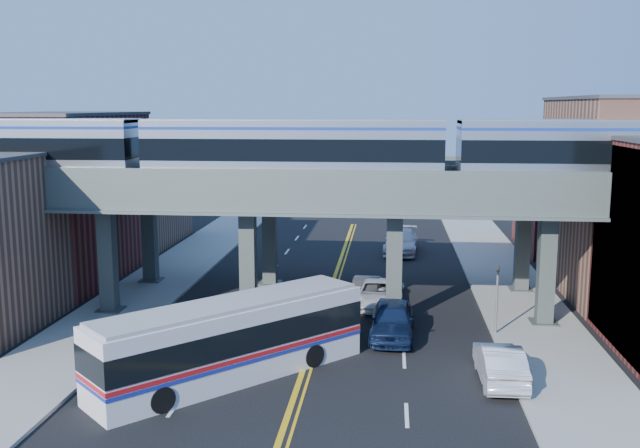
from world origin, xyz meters
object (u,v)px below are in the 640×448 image
object	(u,v)px
transit_train	(293,149)
car_lane_b	(366,291)
traffic_signal	(497,292)
stop_sign	(316,314)
car_lane_a	(392,320)
transit_bus	(231,341)
car_lane_d	(401,242)
car_lane_c	(376,293)
car_parked_curb	(500,363)

from	to	relation	value
transit_train	car_lane_b	distance (m)	10.09
transit_train	traffic_signal	size ratio (longest dim) A/B	11.96
stop_sign	car_lane_a	world-z (taller)	stop_sign
transit_bus	car_lane_a	size ratio (longest dim) A/B	2.01
traffic_signal	car_lane_d	size ratio (longest dim) A/B	0.65
traffic_signal	transit_bus	world-z (taller)	traffic_signal
transit_train	car_lane_c	bearing A→B (deg)	34.06
car_lane_c	car_lane_b	bearing A→B (deg)	134.72
transit_bus	car_parked_curb	xyz separation A→B (m)	(11.45, 0.71, -0.85)
car_lane_d	car_parked_curb	world-z (taller)	car_lane_d
transit_bus	car_lane_d	size ratio (longest dim) A/B	1.75
traffic_signal	transit_bus	xyz separation A→B (m)	(-12.15, -6.93, -0.63)
car_lane_a	car_lane_d	world-z (taller)	car_lane_a
transit_bus	car_parked_curb	world-z (taller)	transit_bus
traffic_signal	car_lane_c	distance (m)	8.14
transit_train	stop_sign	distance (m)	9.25
stop_sign	traffic_signal	world-z (taller)	traffic_signal
transit_train	stop_sign	size ratio (longest dim) A/B	18.65
traffic_signal	transit_bus	bearing A→B (deg)	-150.32
transit_train	car_lane_a	world-z (taller)	transit_train
stop_sign	car_parked_curb	bearing A→B (deg)	-21.40
car_lane_d	stop_sign	bearing A→B (deg)	-96.07
transit_train	car_parked_curb	world-z (taller)	transit_train
transit_train	car_lane_c	xyz separation A→B (m)	(4.45, 3.01, -8.60)
stop_sign	car_lane_b	xyz separation A→B (m)	(2.06, 8.62, -1.03)
car_lane_d	car_parked_curb	size ratio (longest dim) A/B	1.27
car_lane_a	car_parked_curb	size ratio (longest dim) A/B	1.10
stop_sign	car_parked_curb	size ratio (longest dim) A/B	0.53
transit_train	car_lane_d	size ratio (longest dim) A/B	7.79
traffic_signal	car_lane_b	size ratio (longest dim) A/B	0.92
car_parked_curb	traffic_signal	bearing A→B (deg)	-97.17
car_lane_d	car_lane_b	bearing A→B (deg)	-94.31
car_lane_c	car_parked_curb	xyz separation A→B (m)	(5.52, -11.22, 0.08)
car_lane_b	car_lane_d	world-z (taller)	car_lane_d
car_lane_a	car_lane_b	world-z (taller)	car_lane_a
transit_train	car_lane_c	world-z (taller)	transit_train
car_lane_b	car_lane_d	xyz separation A→B (m)	(2.29, 14.93, 0.18)
traffic_signal	car_lane_d	distance (m)	21.09
stop_sign	car_parked_curb	world-z (taller)	stop_sign
transit_bus	car_lane_a	xyz separation A→B (m)	(6.88, 6.14, -0.74)
car_parked_curb	car_lane_c	bearing A→B (deg)	-64.52
transit_train	car_lane_b	bearing A→B (deg)	43.34
transit_train	car_lane_d	bearing A→B (deg)	71.74
transit_bus	car_lane_a	world-z (taller)	transit_bus
car_lane_a	car_parked_curb	distance (m)	7.10
car_lane_c	car_lane_d	size ratio (longest dim) A/B	0.85
car_lane_b	car_lane_d	distance (m)	15.10
stop_sign	transit_bus	xyz separation A→B (m)	(-3.25, -3.93, -0.09)
transit_bus	car_lane_d	world-z (taller)	transit_bus
transit_train	car_lane_b	xyz separation A→B (m)	(3.83, 3.62, -8.61)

